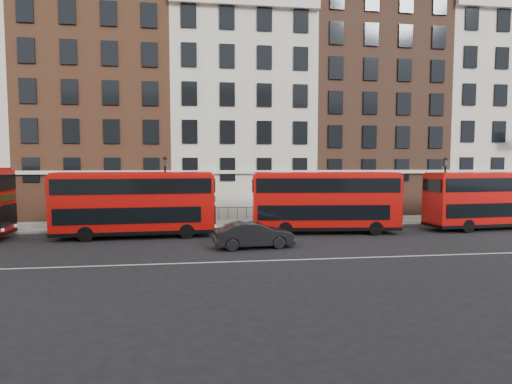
{
  "coord_description": "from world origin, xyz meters",
  "views": [
    {
      "loc": [
        -3.68,
        -21.64,
        4.88
      ],
      "look_at": [
        -0.17,
        5.0,
        3.0
      ],
      "focal_mm": 28.0,
      "sensor_mm": 36.0,
      "label": 1
    }
  ],
  "objects": [
    {
      "name": "ground",
      "position": [
        0.0,
        0.0,
        0.0
      ],
      "size": [
        120.0,
        120.0,
        0.0
      ],
      "primitive_type": "plane",
      "color": "black",
      "rests_on": "ground"
    },
    {
      "name": "pavement",
      "position": [
        0.0,
        10.5,
        0.07
      ],
      "size": [
        80.0,
        5.0,
        0.15
      ],
      "primitive_type": "cube",
      "color": "slate",
      "rests_on": "ground"
    },
    {
      "name": "kerb",
      "position": [
        0.0,
        8.0,
        0.08
      ],
      "size": [
        80.0,
        0.3,
        0.16
      ],
      "primitive_type": "cube",
      "color": "gray",
      "rests_on": "ground"
    },
    {
      "name": "road_centre_line",
      "position": [
        0.0,
        -2.0,
        0.01
      ],
      "size": [
        70.0,
        0.12,
        0.01
      ],
      "primitive_type": "cube",
      "color": "white",
      "rests_on": "ground"
    },
    {
      "name": "building_terrace",
      "position": [
        -0.31,
        17.88,
        10.24
      ],
      "size": [
        64.0,
        11.95,
        22.0
      ],
      "color": "beige",
      "rests_on": "ground"
    },
    {
      "name": "bus_b",
      "position": [
        -8.2,
        5.54,
        2.33
      ],
      "size": [
        10.44,
        2.93,
        4.35
      ],
      "rotation": [
        0.0,
        0.0,
        0.04
      ],
      "color": "#B00B09",
      "rests_on": "ground"
    },
    {
      "name": "bus_c",
      "position": [
        4.78,
        5.55,
        2.31
      ],
      "size": [
        10.44,
        3.46,
        4.31
      ],
      "rotation": [
        0.0,
        0.0,
        -0.1
      ],
      "color": "#B00B09",
      "rests_on": "ground"
    },
    {
      "name": "bus_d",
      "position": [
        17.69,
        5.54,
        2.29
      ],
      "size": [
        10.31,
        3.21,
        4.27
      ],
      "rotation": [
        0.0,
        0.0,
        0.08
      ],
      "color": "#B00B09",
      "rests_on": "ground"
    },
    {
      "name": "car_front",
      "position": [
        -0.8,
        1.24,
        0.77
      ],
      "size": [
        4.81,
        2.11,
        1.54
      ],
      "primitive_type": "imported",
      "rotation": [
        0.0,
        0.0,
        1.68
      ],
      "color": "black",
      "rests_on": "ground"
    },
    {
      "name": "lamp_post_left",
      "position": [
        -6.53,
        8.82,
        3.08
      ],
      "size": [
        0.44,
        0.44,
        5.33
      ],
      "color": "black",
      "rests_on": "pavement"
    },
    {
      "name": "lamp_post_right",
      "position": [
        15.79,
        8.47,
        3.08
      ],
      "size": [
        0.44,
        0.44,
        5.33
      ],
      "color": "black",
      "rests_on": "pavement"
    },
    {
      "name": "iron_railings",
      "position": [
        0.0,
        12.7,
        0.65
      ],
      "size": [
        6.6,
        0.06,
        1.0
      ],
      "primitive_type": null,
      "color": "black",
      "rests_on": "pavement"
    }
  ]
}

